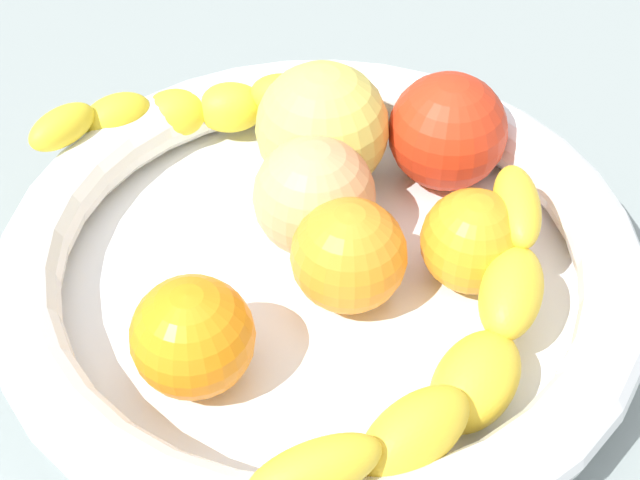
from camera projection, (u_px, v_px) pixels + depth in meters
kitchen_counter at (320, 319)px, 51.25cm from camera, size 120.00×120.00×3.00cm
fruit_bowl at (320, 267)px, 48.30cm from camera, size 33.46×33.46×5.20cm
banana_draped_left at (459, 356)px, 41.64cm from camera, size 19.77×15.59×5.48cm
banana_draped_right at (203, 109)px, 54.80cm from camera, size 20.52×7.70×4.67cm
orange_front at (473, 241)px, 47.19cm from camera, size 5.49×5.49×5.49cm
orange_mid_left at (349, 256)px, 46.16cm from camera, size 5.93×5.93×5.93cm
orange_mid_right at (193, 337)px, 42.50cm from camera, size 5.85×5.85×5.85cm
apple_yellow at (322, 128)px, 52.11cm from camera, size 7.60×7.60×7.60cm
peach_blush at (314, 197)px, 48.78cm from camera, size 6.57×6.57×6.57cm
tomato_red at (448, 131)px, 52.54cm from camera, size 6.82×6.82×6.82cm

